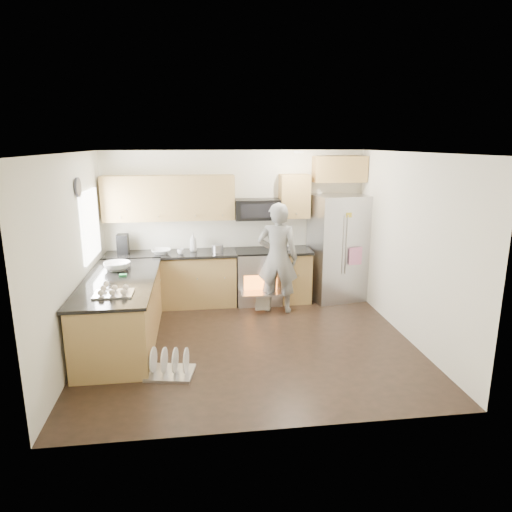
{
  "coord_description": "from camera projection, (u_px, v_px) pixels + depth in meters",
  "views": [
    {
      "loc": [
        -0.68,
        -5.85,
        2.73
      ],
      "look_at": [
        0.16,
        0.5,
        1.13
      ],
      "focal_mm": 32.0,
      "sensor_mm": 36.0,
      "label": 1
    }
  ],
  "objects": [
    {
      "name": "dish_rack",
      "position": [
        170.0,
        367.0,
        5.49
      ],
      "size": [
        0.62,
        0.53,
        0.34
      ],
      "rotation": [
        0.0,
        0.0,
        -0.18
      ],
      "color": "#B7B7BC",
      "rests_on": "ground"
    },
    {
      "name": "room_shell",
      "position": [
        246.0,
        225.0,
        5.98
      ],
      "size": [
        4.54,
        4.04,
        2.62
      ],
      "color": "white",
      "rests_on": "ground"
    },
    {
      "name": "stove_range",
      "position": [
        258.0,
        264.0,
        7.89
      ],
      "size": [
        0.76,
        0.97,
        1.79
      ],
      "color": "#B7B7BC",
      "rests_on": "ground"
    },
    {
      "name": "ground",
      "position": [
        249.0,
        343.0,
        6.38
      ],
      "size": [
        4.5,
        4.5,
        0.0
      ],
      "primitive_type": "plane",
      "color": "black",
      "rests_on": "ground"
    },
    {
      "name": "peninsula",
      "position": [
        121.0,
        311.0,
        6.28
      ],
      "size": [
        0.96,
        2.36,
        1.04
      ],
      "color": "#A07740",
      "rests_on": "ground"
    },
    {
      "name": "person",
      "position": [
        278.0,
        258.0,
        7.39
      ],
      "size": [
        0.76,
        0.61,
        1.81
      ],
      "primitive_type": "imported",
      "rotation": [
        0.0,
        0.0,
        2.84
      ],
      "color": "gray",
      "rests_on": "ground"
    },
    {
      "name": "back_cabinet_run",
      "position": [
        203.0,
        249.0,
        7.75
      ],
      "size": [
        4.45,
        0.64,
        2.5
      ],
      "color": "#A07740",
      "rests_on": "ground"
    },
    {
      "name": "refrigerator",
      "position": [
        338.0,
        248.0,
        8.01
      ],
      "size": [
        1.01,
        0.85,
        1.85
      ],
      "rotation": [
        0.0,
        0.0,
        0.17
      ],
      "color": "#B7B7BC",
      "rests_on": "ground"
    }
  ]
}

